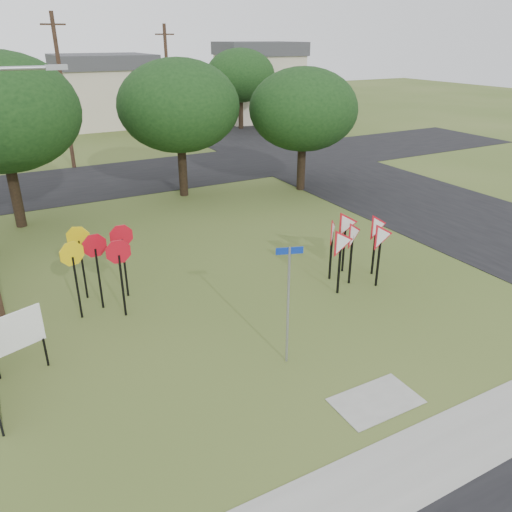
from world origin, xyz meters
The scene contains 17 objects.
ground centered at (0.00, 0.00, 0.00)m, with size 140.00×140.00×0.00m, color #40531F.
sidewalk centered at (0.00, -4.20, 0.01)m, with size 30.00×1.60×0.02m, color gray.
planting_strip centered at (0.00, -5.40, 0.01)m, with size 30.00×0.80×0.02m, color #40531F.
street_right centered at (12.00, 10.00, 0.01)m, with size 8.00×50.00×0.02m, color black.
street_far centered at (0.00, 20.00, 0.01)m, with size 60.00×8.00×0.02m, color black.
curb_pad centered at (0.00, -2.40, 0.01)m, with size 2.00×1.20×0.02m, color gray.
street_name_sign centered at (-0.99, -0.08, 1.81)m, with size 0.63×0.24×3.18m.
stop_sign_cluster centered at (-4.43, 5.02, 1.82)m, with size 2.32×1.90×2.45m.
yield_sign_cluster centered at (3.39, 2.79, 1.69)m, with size 2.94×1.59×2.30m.
info_board centered at (-6.98, 2.66, 1.11)m, with size 1.28×0.49×1.68m.
far_pole_a centered at (-2.00, 24.00, 4.60)m, with size 1.40×0.24×9.00m.
far_pole_b centered at (6.00, 28.00, 4.35)m, with size 1.40×0.24×8.50m.
house_mid centered at (4.00, 40.00, 3.15)m, with size 8.40×8.40×6.20m.
house_right centered at (18.00, 36.00, 3.65)m, with size 8.30×8.30×7.20m.
tree_near_mid centered at (2.00, 15.00, 4.54)m, with size 6.00×6.00×6.80m.
tree_near_right centered at (8.00, 13.00, 4.22)m, with size 5.60×5.60×6.33m.
tree_far_right centered at (14.00, 32.00, 4.54)m, with size 6.00×6.00×6.80m.
Camera 1 is at (-6.78, -9.10, 7.69)m, focal length 35.00 mm.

